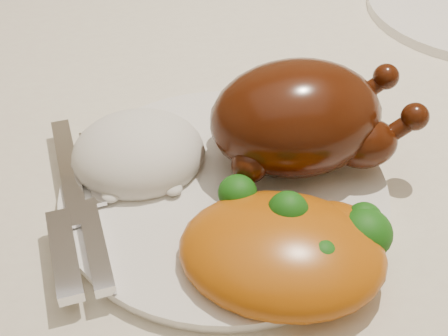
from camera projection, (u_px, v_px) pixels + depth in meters
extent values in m
cube|color=brown|center=(224.00, 97.00, 0.65)|extent=(1.60, 0.90, 0.04)
cube|color=silver|center=(224.00, 77.00, 0.64)|extent=(1.72, 1.02, 0.01)
cylinder|color=white|center=(224.00, 192.00, 0.50)|extent=(0.27, 0.27, 0.01)
ellipsoid|color=#421607|center=(296.00, 117.00, 0.49)|extent=(0.14, 0.11, 0.09)
ellipsoid|color=#421607|center=(287.00, 102.00, 0.47)|extent=(0.07, 0.05, 0.04)
ellipsoid|color=#421607|center=(364.00, 143.00, 0.49)|extent=(0.05, 0.04, 0.04)
sphere|color=#421607|center=(415.00, 117.00, 0.48)|extent=(0.02, 0.02, 0.02)
ellipsoid|color=#421607|center=(340.00, 102.00, 0.53)|extent=(0.05, 0.04, 0.04)
sphere|color=#421607|center=(386.00, 77.00, 0.52)|extent=(0.02, 0.02, 0.02)
sphere|color=#421607|center=(249.00, 165.00, 0.47)|extent=(0.03, 0.03, 0.03)
sphere|color=#421607|center=(231.00, 115.00, 0.52)|extent=(0.03, 0.03, 0.03)
ellipsoid|color=white|center=(139.00, 153.00, 0.51)|extent=(0.11, 0.10, 0.06)
ellipsoid|color=#B14E0B|center=(282.00, 253.00, 0.43)|extent=(0.17, 0.15, 0.05)
ellipsoid|color=#B14E0B|center=(331.00, 234.00, 0.44)|extent=(0.07, 0.06, 0.03)
ellipsoid|color=#12420B|center=(304.00, 252.00, 0.42)|extent=(0.03, 0.03, 0.03)
ellipsoid|color=#12420B|center=(237.00, 193.00, 0.46)|extent=(0.03, 0.03, 0.03)
ellipsoid|color=#12420B|center=(288.00, 213.00, 0.44)|extent=(0.03, 0.03, 0.03)
ellipsoid|color=#12420B|center=(322.00, 257.00, 0.41)|extent=(0.03, 0.03, 0.03)
ellipsoid|color=#12420B|center=(365.00, 234.00, 0.44)|extent=(0.04, 0.04, 0.03)
ellipsoid|color=#12420B|center=(364.00, 220.00, 0.45)|extent=(0.03, 0.03, 0.03)
cube|color=silver|center=(69.00, 169.00, 0.50)|extent=(0.03, 0.13, 0.00)
cube|color=silver|center=(64.00, 254.00, 0.43)|extent=(0.03, 0.08, 0.01)
cube|color=silver|center=(96.00, 245.00, 0.44)|extent=(0.03, 0.09, 0.01)
cube|color=silver|center=(96.00, 166.00, 0.51)|extent=(0.03, 0.09, 0.00)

